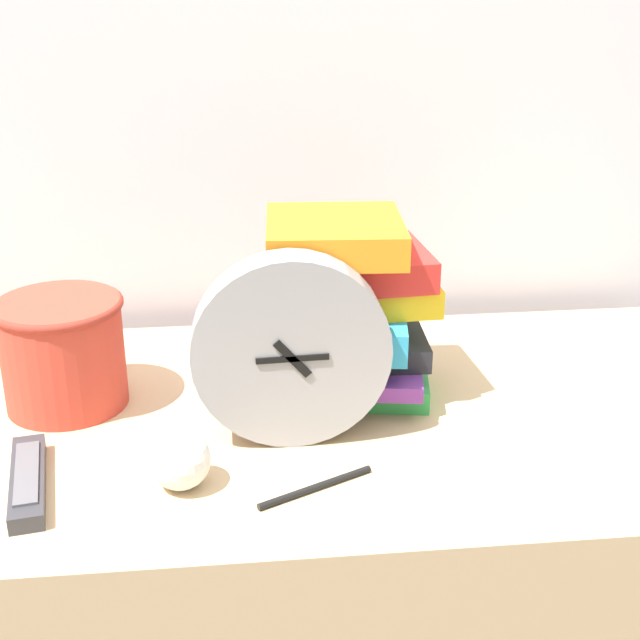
% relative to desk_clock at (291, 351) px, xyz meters
% --- Properties ---
extents(wall_back, '(6.00, 0.04, 2.40)m').
position_rel_desk_clock_xyz_m(wall_back, '(-0.06, 0.44, 0.36)').
color(wall_back, silver).
rests_on(wall_back, ground_plane).
extents(desk, '(1.39, 0.61, 0.72)m').
position_rel_desk_clock_xyz_m(desk, '(-0.06, 0.07, -0.48)').
color(desk, tan).
rests_on(desk, ground_plane).
extents(desk_clock, '(0.24, 0.05, 0.24)m').
position_rel_desk_clock_xyz_m(desk_clock, '(0.00, 0.00, 0.00)').
color(desk_clock, '#99999E').
rests_on(desk_clock, desk).
extents(book_stack, '(0.26, 0.21, 0.24)m').
position_rel_desk_clock_xyz_m(book_stack, '(0.08, 0.12, 0.00)').
color(book_stack, green).
rests_on(book_stack, desk).
extents(basket, '(0.17, 0.17, 0.15)m').
position_rel_desk_clock_xyz_m(basket, '(-0.29, 0.12, -0.04)').
color(basket, '#C63D2D').
rests_on(basket, desk).
extents(tv_remote, '(0.06, 0.18, 0.02)m').
position_rel_desk_clock_xyz_m(tv_remote, '(-0.30, -0.08, -0.11)').
color(tv_remote, '#333338').
rests_on(tv_remote, desk).
extents(crumpled_paper_ball, '(0.07, 0.07, 0.07)m').
position_rel_desk_clock_xyz_m(crumpled_paper_ball, '(-0.13, -0.09, -0.08)').
color(crumpled_paper_ball, white).
rests_on(crumpled_paper_ball, desk).
extents(pen, '(0.13, 0.07, 0.01)m').
position_rel_desk_clock_xyz_m(pen, '(0.02, -0.12, -0.12)').
color(pen, black).
rests_on(pen, desk).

